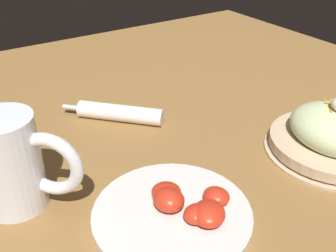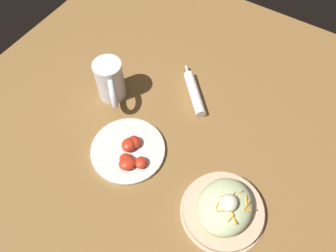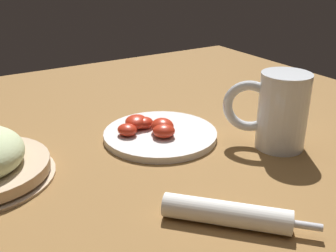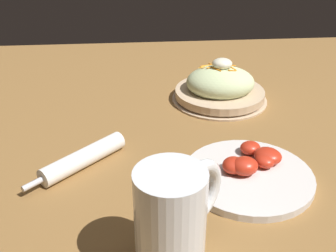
% 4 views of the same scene
% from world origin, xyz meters
% --- Properties ---
extents(ground_plane, '(1.43, 1.43, 0.00)m').
position_xyz_m(ground_plane, '(0.00, 0.00, 0.00)').
color(ground_plane, olive).
extents(salad_plate, '(0.23, 0.23, 0.10)m').
position_xyz_m(salad_plate, '(0.12, 0.23, 0.03)').
color(salad_plate, '#D1B28E').
rests_on(salad_plate, ground_plane).
extents(beer_mug, '(0.13, 0.13, 0.14)m').
position_xyz_m(beer_mug, '(-0.04, -0.26, 0.06)').
color(beer_mug, white).
rests_on(beer_mug, ground_plane).
extents(napkin_roll, '(0.16, 0.16, 0.03)m').
position_xyz_m(napkin_roll, '(-0.17, -0.03, 0.02)').
color(napkin_roll, white).
rests_on(napkin_roll, ground_plane).
extents(tomato_plate, '(0.22, 0.22, 0.04)m').
position_xyz_m(tomato_plate, '(0.11, -0.09, 0.01)').
color(tomato_plate, silver).
rests_on(tomato_plate, ground_plane).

